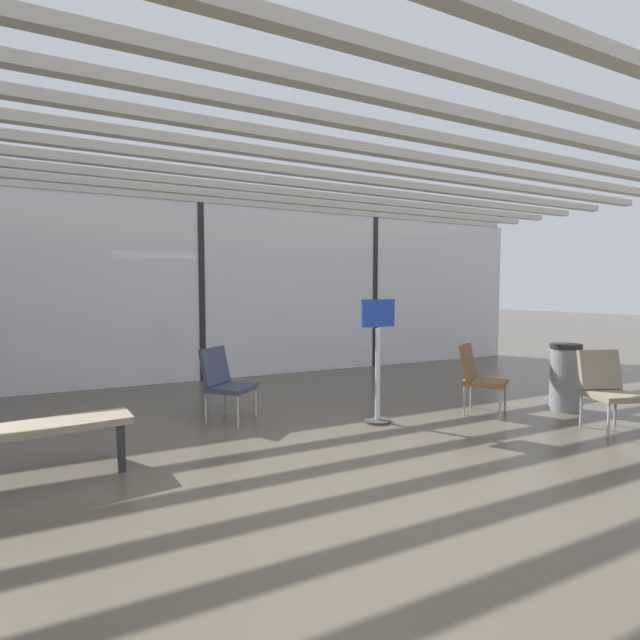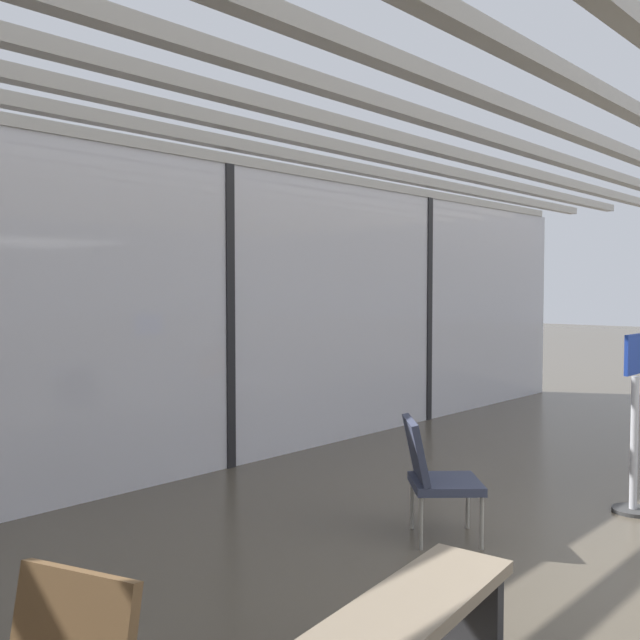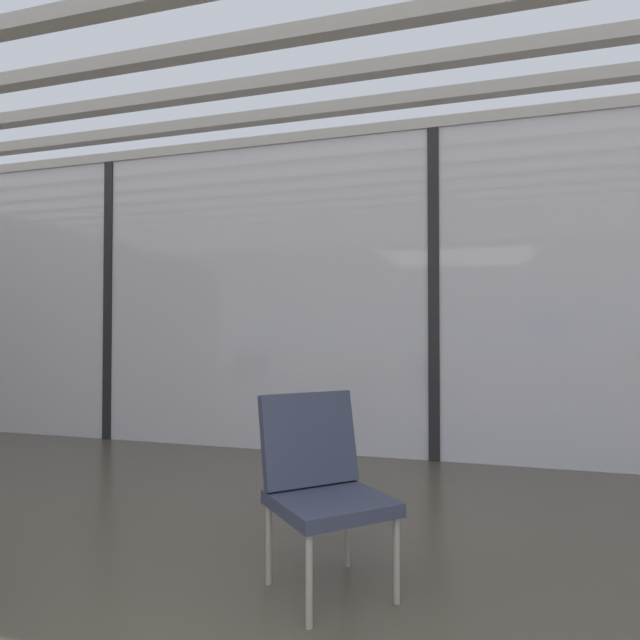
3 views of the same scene
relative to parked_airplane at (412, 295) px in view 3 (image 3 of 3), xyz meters
The scene contains 5 objects.
glass_curtain_wall 6.13m from the parked_airplane, 80.91° to the right, with size 14.00×0.08×3.03m, color silver.
window_mullion_0 6.57m from the parked_airplane, 112.74° to the right, with size 0.10×0.12×3.03m, color black.
window_mullion_1 6.13m from the parked_airplane, 80.91° to the right, with size 0.10×0.12×3.03m, color black.
parked_airplane is the anchor object (origin of this frame).
lounge_chair_3 8.84m from the parked_airplane, 85.54° to the right, with size 0.71×0.71×0.87m.
Camera 3 is at (0.44, 0.12, 1.17)m, focal length 30.68 mm.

